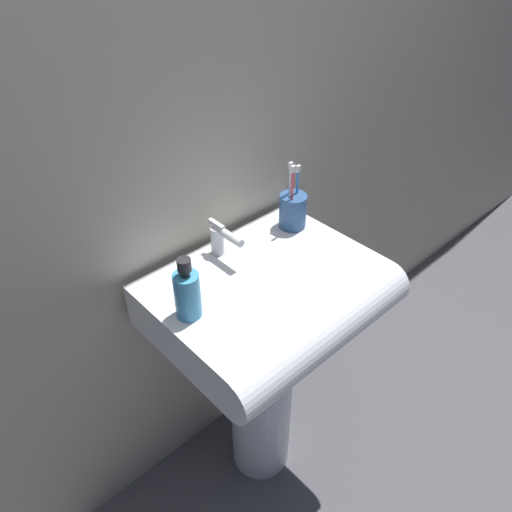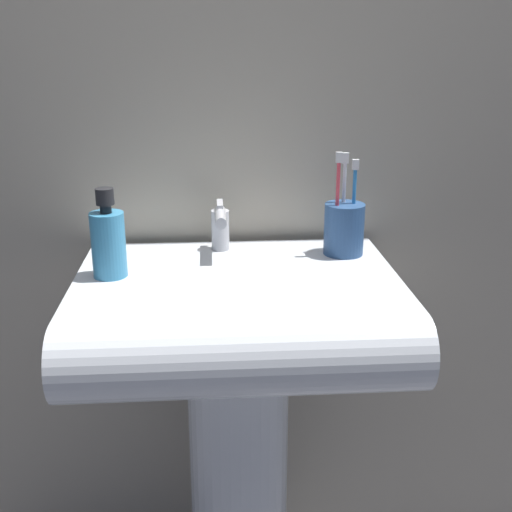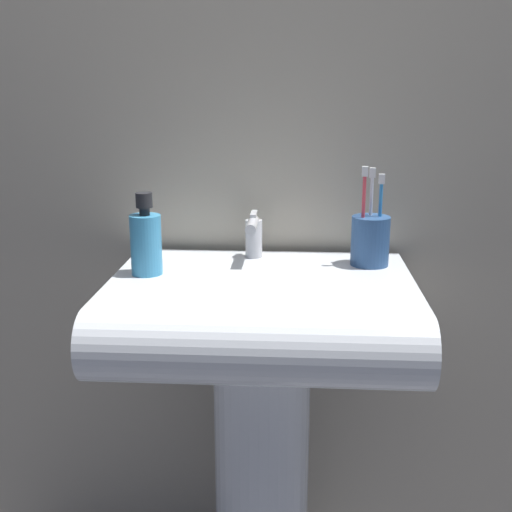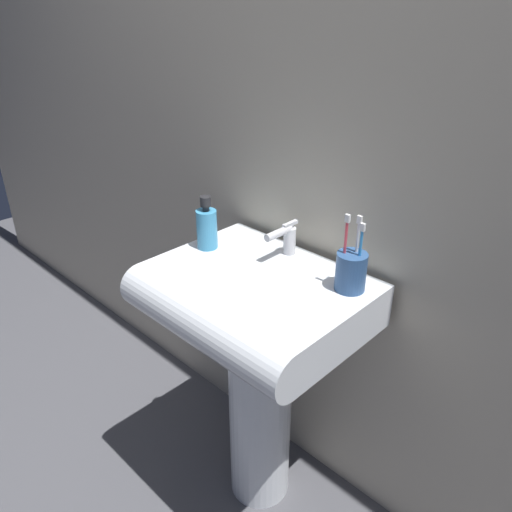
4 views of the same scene
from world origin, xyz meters
TOP-DOWN VIEW (x-y plane):
  - ground_plane at (0.00, 0.00)m, footprint 6.00×6.00m
  - wall_back at (0.00, 0.24)m, footprint 5.00×0.05m
  - sink_pedestal at (0.00, 0.00)m, footprint 0.20×0.20m
  - sink_basin at (0.00, -0.05)m, footprint 0.58×0.46m
  - faucet at (-0.03, 0.13)m, footprint 0.04×0.13m
  - toothbrush_cup at (0.22, 0.10)m, footprint 0.08×0.08m
  - soap_bottle at (-0.23, 0.01)m, footprint 0.06×0.06m

SIDE VIEW (x-z plane):
  - ground_plane at x=0.00m, z-range 0.00..0.00m
  - sink_pedestal at x=0.00m, z-range 0.00..0.71m
  - sink_basin at x=0.00m, z-range 0.71..0.84m
  - toothbrush_cup at x=0.22m, z-range 0.79..0.99m
  - faucet at x=-0.03m, z-range 0.84..0.94m
  - soap_bottle at x=-0.23m, z-range 0.82..0.98m
  - wall_back at x=0.00m, z-range 0.00..2.40m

